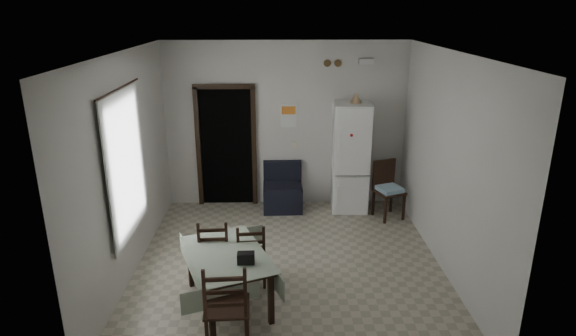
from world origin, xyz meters
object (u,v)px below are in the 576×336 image
(fridge, at_px, (350,158))
(dining_chair_far_right, at_px, (251,253))
(dining_table, at_px, (228,279))
(dining_chair_near_head, at_px, (227,305))
(navy_seat, at_px, (283,187))
(dining_chair_far_left, at_px, (215,250))
(corner_chair, at_px, (389,191))

(fridge, distance_m, dining_chair_far_right, 2.93)
(dining_table, relative_size, dining_chair_near_head, 1.22)
(navy_seat, distance_m, dining_chair_far_left, 2.54)
(fridge, bearing_deg, dining_chair_near_head, -112.83)
(navy_seat, relative_size, dining_chair_near_head, 0.77)
(fridge, relative_size, dining_chair_far_right, 2.20)
(navy_seat, bearing_deg, dining_chair_near_head, -100.63)
(fridge, height_order, dining_table, fridge)
(fridge, distance_m, dining_chair_near_head, 4.11)
(dining_chair_far_left, bearing_deg, dining_table, 110.55)
(dining_chair_far_left, height_order, dining_chair_near_head, dining_chair_near_head)
(fridge, bearing_deg, dining_table, -120.00)
(dining_chair_far_right, relative_size, dining_chair_near_head, 0.81)
(corner_chair, relative_size, dining_chair_far_left, 1.06)
(dining_table, bearing_deg, dining_chair_far_left, 92.44)
(navy_seat, height_order, dining_table, navy_seat)
(navy_seat, bearing_deg, dining_chair_far_left, -111.91)
(corner_chair, bearing_deg, dining_table, -156.89)
(fridge, xyz_separation_m, dining_table, (-1.86, -2.86, -0.61))
(dining_table, bearing_deg, dining_chair_far_right, 40.12)
(dining_chair_near_head, bearing_deg, dining_chair_far_left, -80.68)
(dining_chair_far_left, bearing_deg, dining_chair_far_right, 174.99)
(corner_chair, distance_m, dining_chair_far_right, 2.99)
(dining_table, relative_size, dining_chair_far_right, 1.51)
(fridge, relative_size, corner_chair, 1.93)
(fridge, xyz_separation_m, dining_chair_near_head, (-1.79, -3.68, -0.41))
(dining_table, bearing_deg, dining_chair_near_head, -106.08)
(fridge, xyz_separation_m, dining_chair_far_right, (-1.61, -2.39, -0.52))
(dining_chair_far_left, relative_size, dining_chair_near_head, 0.86)
(dining_table, height_order, dining_chair_far_right, dining_chair_far_right)
(corner_chair, height_order, dining_chair_near_head, dining_chair_near_head)
(navy_seat, bearing_deg, fridge, -1.18)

